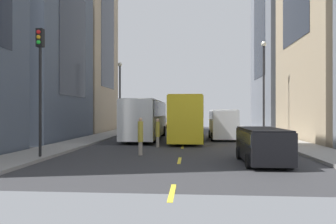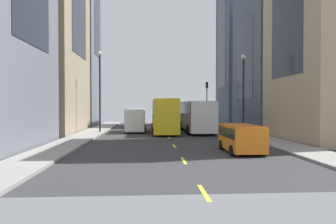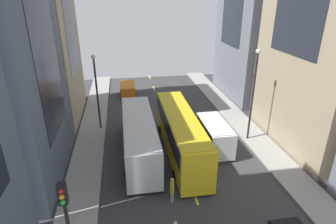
{
  "view_description": "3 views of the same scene",
  "coord_description": "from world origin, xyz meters",
  "px_view_note": "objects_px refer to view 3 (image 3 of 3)",
  "views": [
    {
      "loc": [
        0.54,
        -29.93,
        2.32
      ],
      "look_at": [
        -1.72,
        0.94,
        2.39
      ],
      "focal_mm": 33.02,
      "sensor_mm": 36.0,
      "label": 1
    },
    {
      "loc": [
        1.81,
        31.04,
        2.88
      ],
      "look_at": [
        0.19,
        4.61,
        2.36
      ],
      "focal_mm": 33.04,
      "sensor_mm": 36.0,
      "label": 2
    },
    {
      "loc": [
        -4.38,
        -24.07,
        12.97
      ],
      "look_at": [
        -0.17,
        1.24,
        2.0
      ],
      "focal_mm": 29.82,
      "sensor_mm": 36.0,
      "label": 3
    }
  ],
  "objects_px": {
    "car_orange_0": "(128,89)",
    "pedestrian_crossing_mid": "(172,189)",
    "streetcar_yellow": "(180,131)",
    "delivery_van_white": "(215,133)",
    "city_bus_white": "(139,134)"
  },
  "relations": [
    {
      "from": "streetcar_yellow",
      "to": "delivery_van_white",
      "type": "height_order",
      "value": "streetcar_yellow"
    },
    {
      "from": "streetcar_yellow",
      "to": "pedestrian_crossing_mid",
      "type": "bearing_deg",
      "value": -106.5
    },
    {
      "from": "city_bus_white",
      "to": "car_orange_0",
      "type": "bearing_deg",
      "value": 91.96
    },
    {
      "from": "city_bus_white",
      "to": "car_orange_0",
      "type": "xyz_separation_m",
      "value": [
        -0.52,
        15.25,
        -1.01
      ]
    },
    {
      "from": "streetcar_yellow",
      "to": "delivery_van_white",
      "type": "relative_size",
      "value": 2.44
    },
    {
      "from": "city_bus_white",
      "to": "pedestrian_crossing_mid",
      "type": "distance_m",
      "value": 6.69
    },
    {
      "from": "pedestrian_crossing_mid",
      "to": "car_orange_0",
      "type": "bearing_deg",
      "value": -1.24
    },
    {
      "from": "city_bus_white",
      "to": "pedestrian_crossing_mid",
      "type": "relative_size",
      "value": 5.84
    },
    {
      "from": "pedestrian_crossing_mid",
      "to": "streetcar_yellow",
      "type": "bearing_deg",
      "value": -23.61
    },
    {
      "from": "car_orange_0",
      "to": "pedestrian_crossing_mid",
      "type": "bearing_deg",
      "value": -84.13
    },
    {
      "from": "streetcar_yellow",
      "to": "car_orange_0",
      "type": "height_order",
      "value": "streetcar_yellow"
    },
    {
      "from": "streetcar_yellow",
      "to": "pedestrian_crossing_mid",
      "type": "height_order",
      "value": "streetcar_yellow"
    },
    {
      "from": "streetcar_yellow",
      "to": "delivery_van_white",
      "type": "distance_m",
      "value": 3.22
    },
    {
      "from": "car_orange_0",
      "to": "pedestrian_crossing_mid",
      "type": "height_order",
      "value": "pedestrian_crossing_mid"
    },
    {
      "from": "car_orange_0",
      "to": "pedestrian_crossing_mid",
      "type": "relative_size",
      "value": 2.19
    }
  ]
}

